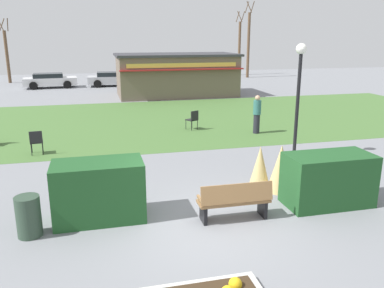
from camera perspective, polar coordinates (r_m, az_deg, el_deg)
ground_plane at (r=9.21m, az=1.64°, el=-11.69°), size 80.00×80.00×0.00m
lawn_patch at (r=20.41m, az=-7.37°, el=3.34°), size 36.00×12.00×0.01m
park_bench at (r=9.34m, az=6.15°, el=-8.12°), size 1.71×0.54×0.95m
hedge_left at (r=9.51m, az=-13.23°, el=-6.58°), size 2.06×1.10×1.40m
hedge_right at (r=10.64m, az=18.97°, el=-4.86°), size 2.17×1.10×1.33m
ornamental_grass_behind_left at (r=11.18m, az=12.63°, el=-3.42°), size 0.72×0.72×1.32m
ornamental_grass_behind_right at (r=11.44m, az=9.72°, el=-3.19°), size 0.60×0.60×1.19m
lamppost_mid at (r=14.12m, az=15.07°, el=7.92°), size 0.36×0.36×3.94m
trash_bin at (r=9.29m, az=-22.42°, el=-9.59°), size 0.52×0.52×0.90m
food_kiosk at (r=28.96m, az=-2.27°, el=9.94°), size 8.56×4.80×2.97m
cafe_chair_west at (r=18.19m, az=0.15°, el=3.70°), size 0.60×0.60×0.89m
cafe_chair_center at (r=15.39m, az=-21.47°, el=0.49°), size 0.48×0.48×0.89m
person_strolling at (r=17.67m, az=9.31°, el=4.26°), size 0.34×0.34×1.69m
parked_car_west_slot at (r=35.35m, az=-19.74°, el=8.65°), size 4.33×2.31×1.20m
parked_car_center_slot at (r=35.22m, az=-11.34°, el=9.21°), size 4.26×2.17×1.20m
tree_left_bg at (r=40.46m, az=-25.04°, el=11.49°), size 0.91×0.96×5.71m
tree_right_bg at (r=44.90m, az=6.82°, el=13.66°), size 0.91×0.96×6.73m
tree_center_bg at (r=42.15m, az=8.11°, el=14.05°), size 0.91×0.96×7.52m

